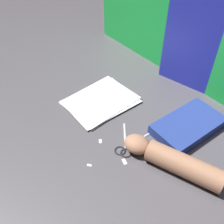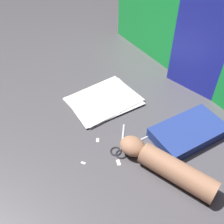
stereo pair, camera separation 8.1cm
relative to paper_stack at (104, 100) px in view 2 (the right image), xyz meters
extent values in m
plane|color=#4C494F|center=(0.13, 0.01, -0.01)|extent=(6.00, 6.00, 0.00)
cube|color=green|center=(-0.06, 0.42, 0.22)|extent=(0.87, 0.04, 0.45)
cube|color=white|center=(0.00, 0.00, 0.00)|extent=(0.24, 0.30, 0.00)
cube|color=white|center=(0.00, 0.00, 0.00)|extent=(0.22, 0.29, 0.00)
cube|color=white|center=(0.01, 0.00, 0.00)|extent=(0.23, 0.30, 0.00)
cube|color=white|center=(0.00, 0.00, 0.00)|extent=(0.23, 0.30, 0.00)
cube|color=navy|center=(0.35, 0.16, 0.01)|extent=(0.18, 0.29, 0.04)
sphere|color=silver|center=(0.26, -0.09, 0.00)|extent=(0.01, 0.01, 0.01)
cylinder|color=silver|center=(0.22, -0.05, 0.00)|extent=(0.10, 0.08, 0.01)
torus|color=black|center=(0.28, -0.10, 0.00)|extent=(0.06, 0.06, 0.01)
cylinder|color=silver|center=(0.27, -0.03, 0.00)|extent=(0.02, 0.12, 0.01)
torus|color=black|center=(0.26, -0.11, 0.00)|extent=(0.05, 0.05, 0.01)
cylinder|color=#A87556|center=(0.46, -0.01, 0.03)|extent=(0.27, 0.16, 0.08)
ellipsoid|color=#A87556|center=(0.30, -0.07, 0.03)|extent=(0.11, 0.11, 0.06)
cube|color=white|center=(0.31, -0.13, -0.01)|extent=(0.03, 0.02, 0.00)
cube|color=white|center=(0.18, -0.14, -0.01)|extent=(0.02, 0.02, 0.00)
cube|color=white|center=(0.24, -0.24, -0.01)|extent=(0.02, 0.02, 0.00)
camera|label=1|loc=(0.70, -0.52, 0.75)|focal=42.00mm
camera|label=2|loc=(0.75, -0.45, 0.75)|focal=42.00mm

